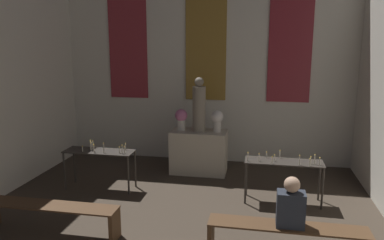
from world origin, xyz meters
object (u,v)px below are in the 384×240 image
object	(u,v)px
candle_rack_right	(284,166)
pew_back_right	(287,234)
candle_rack_left	(100,155)
person_seated	(291,205)
flower_vase_right	(217,119)
pew_back_left	(50,212)
altar	(199,152)
statue	(199,107)
flower_vase_left	(181,118)

from	to	relation	value
candle_rack_right	pew_back_right	size ratio (longest dim) A/B	0.65
candle_rack_left	person_seated	xyz separation A→B (m)	(3.47, -1.82, 0.09)
flower_vase_right	pew_back_left	size ratio (longest dim) A/B	0.22
altar	flower_vase_right	world-z (taller)	flower_vase_right
candle_rack_right	pew_back_right	xyz separation A→B (m)	(-0.03, -1.82, -0.33)
altar	candle_rack_right	xyz separation A→B (m)	(1.74, -1.27, 0.20)
statue	pew_back_left	bearing A→B (deg)	-118.97
altar	candle_rack_left	bearing A→B (deg)	-143.85
candle_rack_right	candle_rack_left	bearing A→B (deg)	180.00
altar	flower_vase_right	distance (m)	0.84
statue	flower_vase_right	distance (m)	0.47
altar	candle_rack_right	bearing A→B (deg)	-36.05
candle_rack_right	flower_vase_left	bearing A→B (deg)	149.27
flower_vase_left	person_seated	bearing A→B (deg)	-55.39
altar	pew_back_right	distance (m)	3.53
altar	candle_rack_right	world-z (taller)	candle_rack_right
candle_rack_right	person_seated	xyz separation A→B (m)	(-0.00, -1.82, 0.09)
altar	flower_vase_right	xyz separation A→B (m)	(0.39, 0.00, 0.74)
statue	candle_rack_left	world-z (taller)	statue
flower_vase_left	pew_back_right	world-z (taller)	flower_vase_left
altar	pew_back_right	bearing A→B (deg)	-61.03
altar	pew_back_right	size ratio (longest dim) A/B	0.58
flower_vase_right	candle_rack_left	xyz separation A→B (m)	(-2.13, -1.27, -0.54)
candle_rack_left	pew_back_right	xyz separation A→B (m)	(3.44, -1.82, -0.33)
altar	flower_vase_left	xyz separation A→B (m)	(-0.39, 0.00, 0.74)
flower_vase_left	pew_back_left	distance (m)	3.47
candle_rack_right	pew_back_left	size ratio (longest dim) A/B	0.65
flower_vase_right	candle_rack_left	distance (m)	2.53
altar	candle_rack_left	size ratio (longest dim) A/B	0.89
flower_vase_left	pew_back_left	world-z (taller)	flower_vase_left
altar	person_seated	bearing A→B (deg)	-60.60
pew_back_right	person_seated	bearing A→B (deg)	-0.00
pew_back_left	candle_rack_right	bearing A→B (deg)	27.81
altar	statue	bearing A→B (deg)	0.00
statue	pew_back_right	world-z (taller)	statue
person_seated	pew_back_right	bearing A→B (deg)	180.00
flower_vase_right	candle_rack_right	distance (m)	1.93
altar	pew_back_right	world-z (taller)	altar
statue	candle_rack_right	xyz separation A→B (m)	(1.74, -1.27, -0.80)
flower_vase_left	person_seated	distance (m)	3.78
statue	flower_vase_left	bearing A→B (deg)	180.00
candle_rack_right	person_seated	world-z (taller)	person_seated
candle_rack_right	pew_back_right	world-z (taller)	candle_rack_right
flower_vase_left	candle_rack_right	distance (m)	2.54
statue	pew_back_right	bearing A→B (deg)	-61.03
flower_vase_right	pew_back_right	size ratio (longest dim) A/B	0.22
altar	person_seated	size ratio (longest dim) A/B	1.79
statue	person_seated	size ratio (longest dim) A/B	1.73
pew_back_right	flower_vase_right	bearing A→B (deg)	113.12
pew_back_right	altar	bearing A→B (deg)	118.97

